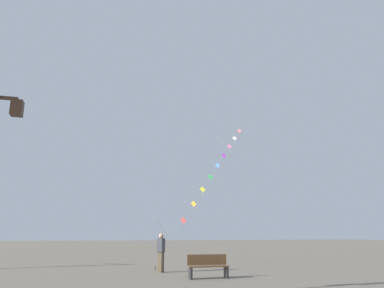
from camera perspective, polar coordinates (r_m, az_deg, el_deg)
ground_plane at (r=22.97m, az=-15.20°, el=-17.66°), size 160.00×160.00×0.00m
kite_train at (r=25.90m, az=3.24°, el=-4.69°), size 9.39×11.42×10.96m
kite_flyer at (r=17.28m, az=-4.87°, el=-16.45°), size 0.48×0.59×1.71m
park_bench at (r=14.96m, az=2.52°, el=-18.62°), size 1.61×0.47×0.89m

